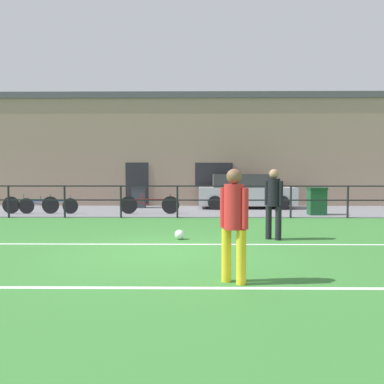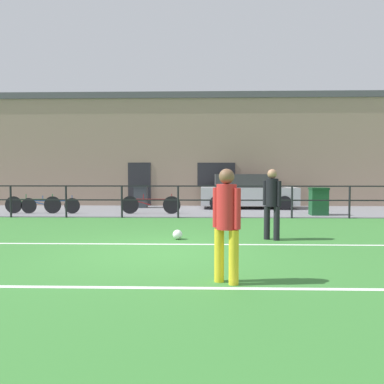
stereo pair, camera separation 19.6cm
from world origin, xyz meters
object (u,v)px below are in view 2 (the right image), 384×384
object	(u,v)px
bicycle_parked_2	(50,205)
trash_bin_1	(141,197)
player_goalkeeper	(272,200)
bicycle_parked_0	(33,204)
soccer_ball_match	(177,235)
trash_bin_0	(319,201)
parked_car_red	(247,192)
bicycle_parked_1	(151,205)
player_striker	(226,218)

from	to	relation	value
bicycle_parked_2	trash_bin_1	distance (m)	4.10
player_goalkeeper	bicycle_parked_0	size ratio (longest dim) A/B	0.76
player_goalkeeper	soccer_ball_match	size ratio (longest dim) A/B	7.30
player_goalkeeper	trash_bin_0	size ratio (longest dim) A/B	1.63
parked_car_red	bicycle_parked_1	bearing A→B (deg)	-147.63
parked_car_red	bicycle_parked_2	bearing A→B (deg)	-162.26
bicycle_parked_2	trash_bin_0	xyz separation A→B (m)	(10.26, -0.26, 0.20)
soccer_ball_match	parked_car_red	size ratio (longest dim) A/B	0.05
trash_bin_1	trash_bin_0	bearing A→B (deg)	-22.34
player_goalkeeper	player_striker	distance (m)	3.89
player_striker	bicycle_parked_1	size ratio (longest dim) A/B	0.71
parked_car_red	bicycle_parked_1	distance (m)	4.74
player_striker	player_goalkeeper	bearing A→B (deg)	-74.34
bicycle_parked_2	trash_bin_1	size ratio (longest dim) A/B	2.37
trash_bin_0	player_goalkeeper	bearing A→B (deg)	-116.51
trash_bin_1	parked_car_red	bearing A→B (deg)	-1.73
bicycle_parked_0	trash_bin_1	bearing A→B (deg)	35.23
parked_car_red	trash_bin_0	xyz separation A→B (m)	(2.35, -2.79, -0.21)
parked_car_red	bicycle_parked_2	distance (m)	8.31
player_striker	parked_car_red	distance (m)	12.00
trash_bin_0	bicycle_parked_1	bearing A→B (deg)	177.61
soccer_ball_match	trash_bin_0	bearing A→B (deg)	47.67
parked_car_red	trash_bin_1	xyz separation A→B (m)	(-4.80, 0.15, -0.24)
soccer_ball_match	bicycle_parked_1	size ratio (longest dim) A/B	0.10
trash_bin_1	soccer_ball_match	bearing A→B (deg)	-75.15
bicycle_parked_2	trash_bin_1	world-z (taller)	trash_bin_1
bicycle_parked_0	trash_bin_1	size ratio (longest dim) A/B	2.27
player_striker	bicycle_parked_1	xyz separation A→B (m)	(-2.34, 9.36, -0.55)
bicycle_parked_1	bicycle_parked_2	xyz separation A→B (m)	(-3.91, -0.00, -0.04)
parked_car_red	bicycle_parked_1	world-z (taller)	parked_car_red
player_striker	soccer_ball_match	bearing A→B (deg)	-40.57
bicycle_parked_2	parked_car_red	bearing A→B (deg)	17.74
bicycle_parked_2	trash_bin_1	xyz separation A→B (m)	(3.11, 2.67, 0.17)
bicycle_parked_0	bicycle_parked_1	bearing A→B (deg)	-0.00
soccer_ball_match	trash_bin_0	distance (m)	7.34
parked_car_red	trash_bin_1	bearing A→B (deg)	178.27
player_striker	bicycle_parked_0	world-z (taller)	player_striker
bicycle_parked_0	trash_bin_0	world-z (taller)	trash_bin_0
player_goalkeeper	parked_car_red	world-z (taller)	player_goalkeeper
player_striker	bicycle_parked_1	bearing A→B (deg)	-40.84
bicycle_parked_1	player_striker	bearing A→B (deg)	-75.93
soccer_ball_match	bicycle_parked_1	world-z (taller)	bicycle_parked_1
trash_bin_0	player_striker	bearing A→B (deg)	-113.74
bicycle_parked_0	bicycle_parked_2	distance (m)	0.68
player_goalkeeper	parked_car_red	xyz separation A→B (m)	(0.35, 8.22, -0.21)
trash_bin_0	bicycle_parked_2	bearing A→B (deg)	178.52
bicycle_parked_0	trash_bin_1	world-z (taller)	trash_bin_1
parked_car_red	trash_bin_0	distance (m)	3.66
bicycle_parked_0	bicycle_parked_2	size ratio (longest dim) A/B	0.96
soccer_ball_match	bicycle_parked_1	bearing A→B (deg)	103.90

